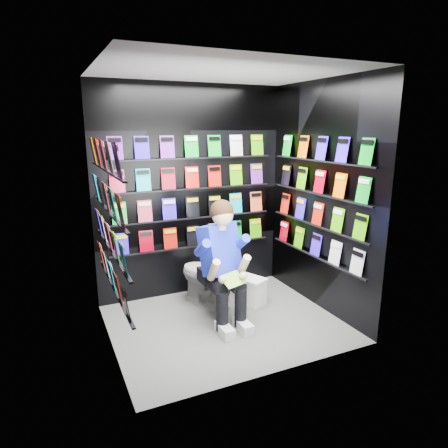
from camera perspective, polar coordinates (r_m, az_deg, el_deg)
name	(u,v)px	position (r m, az deg, el deg)	size (l,w,h in m)	color
floor	(225,323)	(4.50, 0.17, -13.97)	(2.40, 2.40, 0.00)	slate
ceiling	(225,71)	(4.01, 0.20, 21.02)	(2.40, 2.40, 0.00)	white
wall_back	(191,192)	(4.97, -4.67, 4.54)	(2.40, 0.04, 2.60)	black
wall_front	(278,229)	(3.20, 7.71, -0.72)	(2.40, 0.04, 2.60)	black
wall_left	(104,218)	(3.73, -16.80, 0.88)	(0.04, 2.00, 2.60)	black
wall_right	(321,198)	(4.68, 13.67, 3.62)	(0.04, 2.00, 2.60)	black
comics_back	(192,192)	(4.94, -4.55, 4.55)	(2.10, 0.06, 1.37)	#EA5D2D
comics_left	(107,217)	(3.73, -16.35, 1.00)	(0.06, 1.70, 1.37)	#EA5D2D
comics_right	(319,198)	(4.66, 13.38, 3.66)	(0.06, 1.70, 1.37)	#EA5D2D
toilet	(206,275)	(4.79, -2.58, -7.35)	(0.42, 0.75, 0.73)	white
longbox	(248,291)	(4.91, 3.48, -9.55)	(0.22, 0.40, 0.30)	white
longbox_lid	(248,278)	(4.85, 3.51, -7.75)	(0.24, 0.42, 0.03)	white
reader	(219,250)	(4.32, -0.74, -3.73)	(0.56, 0.81, 1.50)	#212DC5
held_comic	(233,279)	(4.09, 1.27, -7.93)	(0.25, 0.01, 0.17)	#2E9854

